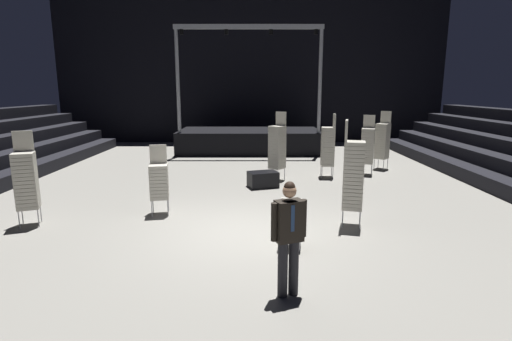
{
  "coord_description": "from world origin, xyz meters",
  "views": [
    {
      "loc": [
        0.32,
        -8.11,
        3.03
      ],
      "look_at": [
        0.32,
        -0.19,
        1.4
      ],
      "focal_mm": 27.63,
      "sensor_mm": 36.0,
      "label": 1
    }
  ],
  "objects_px": {
    "chair_stack_front_left": "(26,179)",
    "chair_stack_mid_left": "(353,174)",
    "equipment_road_case": "(263,179)",
    "chair_stack_mid_right": "(382,140)",
    "stage_riser": "(250,139)",
    "chair_stack_rear_left": "(159,180)",
    "chair_stack_rear_centre": "(368,145)",
    "chair_stack_front_right": "(277,146)",
    "man_with_tie": "(289,232)",
    "chair_stack_rear_right": "(328,146)",
    "loose_chair_near_man": "(291,220)"
  },
  "relations": [
    {
      "from": "chair_stack_rear_centre",
      "to": "chair_stack_mid_right",
      "type": "bearing_deg",
      "value": -111.17
    },
    {
      "from": "chair_stack_rear_left",
      "to": "chair_stack_rear_centre",
      "type": "height_order",
      "value": "chair_stack_rear_centre"
    },
    {
      "from": "stage_riser",
      "to": "chair_stack_rear_left",
      "type": "distance_m",
      "value": 10.35
    },
    {
      "from": "chair_stack_front_left",
      "to": "chair_stack_mid_left",
      "type": "bearing_deg",
      "value": 159.03
    },
    {
      "from": "chair_stack_rear_left",
      "to": "chair_stack_mid_right",
      "type": "bearing_deg",
      "value": -152.1
    },
    {
      "from": "chair_stack_mid_left",
      "to": "loose_chair_near_man",
      "type": "xyz_separation_m",
      "value": [
        -1.47,
        -1.2,
        -0.66
      ]
    },
    {
      "from": "chair_stack_mid_left",
      "to": "chair_stack_rear_centre",
      "type": "xyz_separation_m",
      "value": [
        1.87,
        5.55,
        -0.13
      ]
    },
    {
      "from": "chair_stack_rear_right",
      "to": "chair_stack_rear_centre",
      "type": "distance_m",
      "value": 1.57
    },
    {
      "from": "chair_stack_rear_right",
      "to": "loose_chair_near_man",
      "type": "bearing_deg",
      "value": 167.29
    },
    {
      "from": "chair_stack_rear_left",
      "to": "equipment_road_case",
      "type": "height_order",
      "value": "chair_stack_rear_left"
    },
    {
      "from": "stage_riser",
      "to": "chair_stack_rear_centre",
      "type": "bearing_deg",
      "value": -51.52
    },
    {
      "from": "man_with_tie",
      "to": "loose_chair_near_man",
      "type": "xyz_separation_m",
      "value": [
        0.2,
        1.89,
        -0.46
      ]
    },
    {
      "from": "chair_stack_front_right",
      "to": "chair_stack_rear_left",
      "type": "relative_size",
      "value": 1.35
    },
    {
      "from": "chair_stack_mid_right",
      "to": "chair_stack_rear_right",
      "type": "distance_m",
      "value": 2.79
    },
    {
      "from": "chair_stack_front_left",
      "to": "chair_stack_mid_right",
      "type": "height_order",
      "value": "chair_stack_mid_right"
    },
    {
      "from": "chair_stack_front_left",
      "to": "loose_chair_near_man",
      "type": "xyz_separation_m",
      "value": [
        5.82,
        -1.24,
        -0.53
      ]
    },
    {
      "from": "stage_riser",
      "to": "chair_stack_front_right",
      "type": "bearing_deg",
      "value": -80.77
    },
    {
      "from": "chair_stack_front_right",
      "to": "chair_stack_mid_left",
      "type": "distance_m",
      "value": 4.86
    },
    {
      "from": "chair_stack_front_right",
      "to": "equipment_road_case",
      "type": "xyz_separation_m",
      "value": [
        -0.5,
        -1.02,
        -0.91
      ]
    },
    {
      "from": "man_with_tie",
      "to": "chair_stack_rear_centre",
      "type": "xyz_separation_m",
      "value": [
        3.54,
        8.63,
        0.07
      ]
    },
    {
      "from": "equipment_road_case",
      "to": "chair_stack_rear_left",
      "type": "bearing_deg",
      "value": -133.22
    },
    {
      "from": "chair_stack_rear_left",
      "to": "stage_riser",
      "type": "bearing_deg",
      "value": -111.8
    },
    {
      "from": "chair_stack_front_left",
      "to": "chair_stack_front_right",
      "type": "xyz_separation_m",
      "value": [
        5.85,
        4.6,
        0.08
      ]
    },
    {
      "from": "man_with_tie",
      "to": "chair_stack_rear_centre",
      "type": "distance_m",
      "value": 9.33
    },
    {
      "from": "stage_riser",
      "to": "equipment_road_case",
      "type": "bearing_deg",
      "value": -85.83
    },
    {
      "from": "chair_stack_mid_right",
      "to": "chair_stack_rear_left",
      "type": "relative_size",
      "value": 1.3
    },
    {
      "from": "chair_stack_mid_right",
      "to": "chair_stack_rear_right",
      "type": "xyz_separation_m",
      "value": [
        -2.37,
        -1.47,
        0.0
      ]
    },
    {
      "from": "chair_stack_front_left",
      "to": "chair_stack_mid_left",
      "type": "relative_size",
      "value": 0.89
    },
    {
      "from": "chair_stack_mid_left",
      "to": "chair_stack_mid_right",
      "type": "relative_size",
      "value": 1.08
    },
    {
      "from": "chair_stack_rear_centre",
      "to": "chair_stack_front_right",
      "type": "bearing_deg",
      "value": 33.9
    },
    {
      "from": "chair_stack_mid_right",
      "to": "stage_riser",
      "type": "bearing_deg",
      "value": 0.22
    },
    {
      "from": "chair_stack_mid_left",
      "to": "loose_chair_near_man",
      "type": "height_order",
      "value": "chair_stack_mid_left"
    },
    {
      "from": "man_with_tie",
      "to": "equipment_road_case",
      "type": "distance_m",
      "value": 6.76
    },
    {
      "from": "man_with_tie",
      "to": "equipment_road_case",
      "type": "xyz_separation_m",
      "value": [
        -0.26,
        6.71,
        -0.75
      ]
    },
    {
      "from": "chair_stack_front_right",
      "to": "chair_stack_rear_centre",
      "type": "distance_m",
      "value": 3.43
    },
    {
      "from": "chair_stack_rear_left",
      "to": "chair_stack_front_right",
      "type": "bearing_deg",
      "value": -139.64
    },
    {
      "from": "chair_stack_rear_right",
      "to": "loose_chair_near_man",
      "type": "xyz_separation_m",
      "value": [
        -1.83,
        -6.31,
        -0.58
      ]
    },
    {
      "from": "chair_stack_rear_left",
      "to": "chair_stack_rear_right",
      "type": "relative_size",
      "value": 0.77
    },
    {
      "from": "chair_stack_front_right",
      "to": "chair_stack_rear_right",
      "type": "xyz_separation_m",
      "value": [
        1.8,
        0.47,
        -0.04
      ]
    },
    {
      "from": "chair_stack_mid_left",
      "to": "chair_stack_rear_left",
      "type": "bearing_deg",
      "value": -86.73
    },
    {
      "from": "man_with_tie",
      "to": "loose_chair_near_man",
      "type": "height_order",
      "value": "man_with_tie"
    },
    {
      "from": "chair_stack_front_left",
      "to": "chair_stack_mid_right",
      "type": "distance_m",
      "value": 11.96
    },
    {
      "from": "chair_stack_mid_right",
      "to": "chair_stack_front_left",
      "type": "bearing_deg",
      "value": 73.76
    },
    {
      "from": "stage_riser",
      "to": "man_with_tie",
      "type": "bearing_deg",
      "value": -86.76
    },
    {
      "from": "loose_chair_near_man",
      "to": "chair_stack_front_left",
      "type": "bearing_deg",
      "value": -3.91
    },
    {
      "from": "chair_stack_mid_right",
      "to": "chair_stack_rear_left",
      "type": "bearing_deg",
      "value": 78.87
    },
    {
      "from": "chair_stack_front_left",
      "to": "equipment_road_case",
      "type": "distance_m",
      "value": 6.5
    },
    {
      "from": "chair_stack_mid_left",
      "to": "loose_chair_near_man",
      "type": "bearing_deg",
      "value": -36.83
    },
    {
      "from": "man_with_tie",
      "to": "loose_chair_near_man",
      "type": "relative_size",
      "value": 1.86
    },
    {
      "from": "chair_stack_rear_right",
      "to": "loose_chair_near_man",
      "type": "distance_m",
      "value": 6.59
    }
  ]
}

